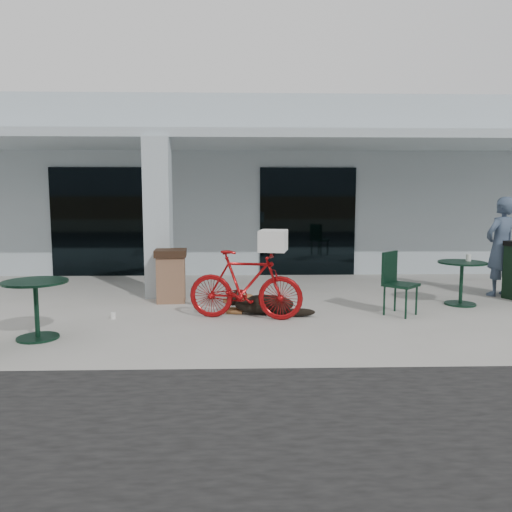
{
  "coord_description": "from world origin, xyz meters",
  "views": [
    {
      "loc": [
        0.14,
        -7.55,
        1.98
      ],
      "look_at": [
        0.37,
        0.68,
        1.0
      ],
      "focal_mm": 35.0,
      "sensor_mm": 36.0,
      "label": 1
    }
  ],
  "objects_px": {
    "bicycle": "(245,285)",
    "dog": "(264,303)",
    "cafe_table_near": "(37,310)",
    "person": "(501,247)",
    "cafe_table_far": "(461,283)",
    "cafe_chair_far_a": "(401,284)",
    "trash_receptacle": "(171,276)"
  },
  "relations": [
    {
      "from": "cafe_chair_far_a",
      "to": "trash_receptacle",
      "type": "relative_size",
      "value": 1.07
    },
    {
      "from": "bicycle",
      "to": "trash_receptacle",
      "type": "xyz_separation_m",
      "value": [
        -1.4,
        1.4,
        -0.06
      ]
    },
    {
      "from": "cafe_chair_far_a",
      "to": "trash_receptacle",
      "type": "bearing_deg",
      "value": 117.22
    },
    {
      "from": "cafe_chair_far_a",
      "to": "trash_receptacle",
      "type": "xyz_separation_m",
      "value": [
        -4.0,
        1.2,
        -0.03
      ]
    },
    {
      "from": "cafe_table_far",
      "to": "cafe_chair_far_a",
      "type": "xyz_separation_m",
      "value": [
        -1.36,
        -0.76,
        0.13
      ]
    },
    {
      "from": "cafe_table_far",
      "to": "bicycle",
      "type": "bearing_deg",
      "value": -166.46
    },
    {
      "from": "cafe_table_far",
      "to": "person",
      "type": "relative_size",
      "value": 0.43
    },
    {
      "from": "cafe_table_far",
      "to": "cafe_chair_far_a",
      "type": "bearing_deg",
      "value": -150.89
    },
    {
      "from": "person",
      "to": "trash_receptacle",
      "type": "height_order",
      "value": "person"
    },
    {
      "from": "cafe_table_far",
      "to": "person",
      "type": "height_order",
      "value": "person"
    },
    {
      "from": "bicycle",
      "to": "cafe_table_far",
      "type": "distance_m",
      "value": 4.09
    },
    {
      "from": "dog",
      "to": "cafe_table_near",
      "type": "height_order",
      "value": "cafe_table_near"
    },
    {
      "from": "cafe_table_near",
      "to": "trash_receptacle",
      "type": "bearing_deg",
      "value": 58.19
    },
    {
      "from": "bicycle",
      "to": "trash_receptacle",
      "type": "bearing_deg",
      "value": 55.8
    },
    {
      "from": "dog",
      "to": "cafe_table_near",
      "type": "distance_m",
      "value": 3.52
    },
    {
      "from": "cafe_table_near",
      "to": "trash_receptacle",
      "type": "height_order",
      "value": "trash_receptacle"
    },
    {
      "from": "dog",
      "to": "cafe_table_near",
      "type": "xyz_separation_m",
      "value": [
        -3.24,
        -1.36,
        0.22
      ]
    },
    {
      "from": "person",
      "to": "trash_receptacle",
      "type": "relative_size",
      "value": 1.99
    },
    {
      "from": "bicycle",
      "to": "cafe_chair_far_a",
      "type": "height_order",
      "value": "bicycle"
    },
    {
      "from": "dog",
      "to": "cafe_chair_far_a",
      "type": "relative_size",
      "value": 1.09
    },
    {
      "from": "cafe_table_near",
      "to": "trash_receptacle",
      "type": "relative_size",
      "value": 0.89
    },
    {
      "from": "dog",
      "to": "cafe_chair_far_a",
      "type": "distance_m",
      "value": 2.31
    },
    {
      "from": "dog",
      "to": "cafe_table_far",
      "type": "distance_m",
      "value": 3.71
    },
    {
      "from": "dog",
      "to": "cafe_table_near",
      "type": "relative_size",
      "value": 1.31
    },
    {
      "from": "cafe_table_near",
      "to": "person",
      "type": "distance_m",
      "value": 8.55
    },
    {
      "from": "cafe_chair_far_a",
      "to": "trash_receptacle",
      "type": "distance_m",
      "value": 4.18
    },
    {
      "from": "cafe_table_near",
      "to": "bicycle",
      "type": "bearing_deg",
      "value": 19.95
    },
    {
      "from": "dog",
      "to": "trash_receptacle",
      "type": "distance_m",
      "value": 2.06
    },
    {
      "from": "bicycle",
      "to": "dog",
      "type": "height_order",
      "value": "bicycle"
    },
    {
      "from": "cafe_table_near",
      "to": "person",
      "type": "bearing_deg",
      "value": 19.6
    },
    {
      "from": "bicycle",
      "to": "dog",
      "type": "bearing_deg",
      "value": -35.81
    },
    {
      "from": "dog",
      "to": "cafe_chair_far_a",
      "type": "xyz_separation_m",
      "value": [
        2.29,
        -0.1,
        0.34
      ]
    }
  ]
}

